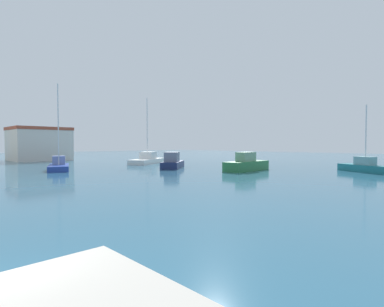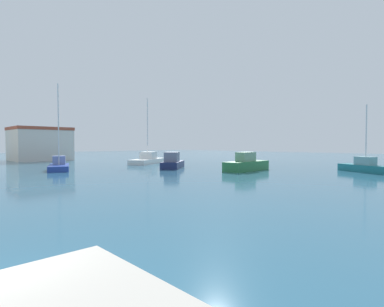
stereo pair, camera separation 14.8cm
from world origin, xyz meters
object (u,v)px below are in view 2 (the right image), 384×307
object	(u,v)px
motorboat_navy_near_pier	(173,162)
sailboat_teal_far_right	(365,167)
sailboat_blue_behind_lamppost	(59,165)
motorboat_green_distant_north	(246,164)
sailboat_white_distant_east	(148,159)

from	to	relation	value
motorboat_navy_near_pier	sailboat_teal_far_right	xyz separation A→B (m)	(10.32, -17.11, -0.09)
sailboat_blue_behind_lamppost	sailboat_teal_far_right	size ratio (longest dim) A/B	1.38
motorboat_green_distant_north	sailboat_teal_far_right	xyz separation A→B (m)	(7.06, -9.10, -0.11)
sailboat_blue_behind_lamppost	motorboat_navy_near_pier	xyz separation A→B (m)	(10.45, -6.43, 0.13)
sailboat_white_distant_east	motorboat_navy_near_pier	world-z (taller)	sailboat_white_distant_east
sailboat_white_distant_east	motorboat_navy_near_pier	size ratio (longest dim) A/B	1.73
sailboat_blue_behind_lamppost	sailboat_teal_far_right	world-z (taller)	sailboat_blue_behind_lamppost
sailboat_blue_behind_lamppost	sailboat_teal_far_right	distance (m)	31.39
sailboat_teal_far_right	sailboat_blue_behind_lamppost	bearing A→B (deg)	131.40
motorboat_green_distant_north	sailboat_teal_far_right	distance (m)	11.52
sailboat_blue_behind_lamppost	motorboat_green_distant_north	distance (m)	19.91
motorboat_green_distant_north	sailboat_teal_far_right	world-z (taller)	sailboat_teal_far_right
motorboat_navy_near_pier	sailboat_teal_far_right	world-z (taller)	sailboat_teal_far_right
sailboat_blue_behind_lamppost	motorboat_navy_near_pier	distance (m)	12.27
sailboat_white_distant_east	sailboat_teal_far_right	xyz separation A→B (m)	(7.61, -25.83, -0.01)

